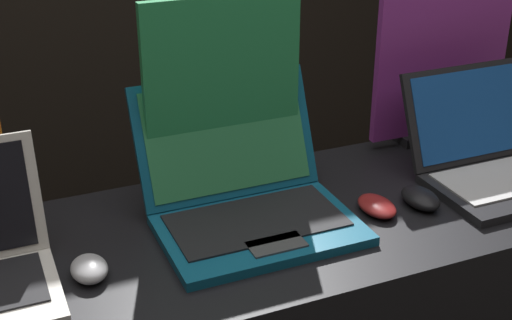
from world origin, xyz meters
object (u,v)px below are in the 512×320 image
mouse_back (420,198)px  mouse_middle (377,206)px  laptop_middle (246,192)px  laptop_back (500,155)px  promo_stand_middle (223,104)px  mouse_front (89,269)px  promo_stand_back (441,70)px

mouse_back → mouse_middle: bearing=173.0°
laptop_middle → mouse_middle: size_ratio=3.75×
laptop_back → mouse_back: size_ratio=3.63×
laptop_middle → mouse_middle: bearing=-18.1°
promo_stand_middle → mouse_back: size_ratio=4.18×
mouse_front → promo_stand_back: bearing=16.4°
mouse_front → laptop_middle: 0.36m
mouse_middle → laptop_back: size_ratio=0.27×
promo_stand_middle → laptop_back: 0.66m
mouse_front → mouse_middle: 0.61m
laptop_middle → promo_stand_back: bearing=17.6°
mouse_back → promo_stand_back: size_ratio=0.27×
mouse_middle → promo_stand_middle: bearing=141.5°
promo_stand_back → laptop_middle: bearing=-162.4°
mouse_middle → mouse_back: bearing=-7.0°
laptop_middle → mouse_middle: (0.27, -0.09, -0.05)m
mouse_back → promo_stand_back: (0.25, 0.30, 0.17)m
laptop_middle → mouse_back: 0.38m
mouse_front → promo_stand_back: promo_stand_back is taller
mouse_front → mouse_back: size_ratio=0.85×
laptop_middle → promo_stand_back: 0.66m
mouse_middle → promo_stand_middle: promo_stand_middle is taller
laptop_back → promo_stand_back: promo_stand_back is taller
laptop_middle → mouse_middle: laptop_middle is taller
promo_stand_middle → laptop_back: bearing=-16.1°
mouse_front → laptop_back: size_ratio=0.23×
laptop_middle → promo_stand_middle: size_ratio=0.89×
laptop_back → mouse_back: bearing=-169.5°
laptop_middle → mouse_back: laptop_middle is taller
laptop_middle → promo_stand_back: promo_stand_back is taller
mouse_front → laptop_middle: laptop_middle is taller
promo_stand_back → laptop_back: bearing=-90.0°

